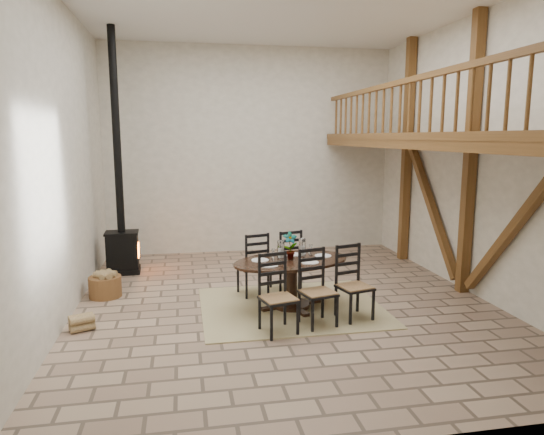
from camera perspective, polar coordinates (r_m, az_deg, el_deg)
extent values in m
plane|color=tan|center=(8.55, 1.44, -9.94)|extent=(8.00, 8.00, 0.00)
cube|color=silver|center=(12.01, -2.49, 7.84)|extent=(7.00, 0.02, 5.00)
cube|color=silver|center=(4.25, 12.83, 4.61)|extent=(7.00, 0.02, 5.00)
cube|color=silver|center=(8.10, -23.64, 6.27)|extent=(0.02, 8.00, 5.00)
cube|color=silver|center=(9.44, 22.94, 6.66)|extent=(0.02, 8.00, 5.00)
cube|color=brown|center=(9.37, 22.32, 6.69)|extent=(0.18, 0.18, 5.00)
cube|color=brown|center=(11.56, 15.60, 7.44)|extent=(0.18, 0.18, 5.00)
cube|color=brown|center=(8.47, 26.40, -1.33)|extent=(0.14, 2.16, 2.54)
cube|color=brown|center=(10.54, 18.29, 1.14)|extent=(0.14, 2.16, 2.54)
cube|color=brown|center=(9.37, 22.44, 8.52)|extent=(0.20, 7.80, 0.20)
cube|color=brown|center=(9.02, 18.78, 9.03)|extent=(1.60, 7.80, 0.12)
cube|color=brown|center=(8.70, 14.67, 8.57)|extent=(0.18, 7.80, 0.22)
cube|color=brown|center=(8.75, 14.95, 15.13)|extent=(0.09, 7.60, 0.09)
cube|color=brown|center=(8.71, 14.83, 12.38)|extent=(0.06, 7.60, 0.86)
cube|color=tan|center=(8.31, 2.27, -10.45)|extent=(3.00, 2.50, 0.02)
ellipsoid|color=black|center=(8.07, 2.31, -5.13)|extent=(2.24, 1.67, 0.04)
cylinder|color=black|center=(8.19, 2.29, -7.93)|extent=(0.20, 0.20, 0.75)
cylinder|color=black|center=(8.30, 2.27, -10.19)|extent=(0.62, 0.62, 0.06)
cube|color=#B17F52|center=(7.12, 0.77, -9.51)|extent=(0.58, 0.57, 0.04)
cube|color=black|center=(7.21, 0.76, -11.56)|extent=(0.56, 0.56, 0.51)
cube|color=black|center=(7.20, 0.05, -6.68)|extent=(0.42, 0.15, 0.66)
cube|color=#B17F52|center=(7.41, 5.44, -8.77)|extent=(0.58, 0.57, 0.04)
cube|color=black|center=(7.50, 5.40, -10.75)|extent=(0.56, 0.56, 0.51)
cube|color=black|center=(7.50, 4.66, -6.07)|extent=(0.42, 0.15, 0.66)
cube|color=#B17F52|center=(7.75, 9.70, -8.04)|extent=(0.58, 0.57, 0.04)
cube|color=black|center=(7.84, 9.65, -9.94)|extent=(0.56, 0.56, 0.51)
cube|color=black|center=(7.83, 8.90, -5.47)|extent=(0.42, 0.15, 0.66)
cube|color=#B17F52|center=(8.79, -2.27, -5.81)|extent=(0.58, 0.57, 0.04)
cube|color=black|center=(8.86, -2.26, -7.51)|extent=(0.56, 0.56, 0.51)
cube|color=black|center=(8.52, -1.74, -4.13)|extent=(0.42, 0.15, 0.66)
cube|color=#B17F52|center=(9.05, 1.61, -5.34)|extent=(0.58, 0.57, 0.04)
cube|color=black|center=(9.12, 1.61, -7.00)|extent=(0.56, 0.56, 0.51)
cube|color=black|center=(8.79, 2.23, -3.70)|extent=(0.42, 0.15, 0.66)
cube|color=white|center=(8.07, 2.31, -4.95)|extent=(1.69, 1.13, 0.01)
cube|color=white|center=(8.05, 2.31, -4.37)|extent=(1.04, 0.57, 0.18)
cylinder|color=white|center=(7.94, 1.04, -3.96)|extent=(0.12, 0.12, 0.34)
cylinder|color=white|center=(8.12, 3.57, -3.68)|extent=(0.12, 0.12, 0.34)
cylinder|color=silver|center=(7.96, 1.04, -4.59)|extent=(0.06, 0.06, 0.16)
cylinder|color=silver|center=(8.14, 3.56, -4.30)|extent=(0.06, 0.06, 0.16)
imported|color=#4C723F|center=(8.06, 2.14, -3.31)|extent=(0.28, 0.22, 0.46)
cube|color=black|center=(10.77, -17.07, -5.96)|extent=(0.71, 0.55, 0.11)
cube|color=black|center=(10.67, -17.18, -3.77)|extent=(0.65, 0.50, 0.74)
cube|color=#FF590C|center=(10.64, -15.42, -3.72)|extent=(0.03, 0.30, 0.30)
cube|color=black|center=(10.59, -17.28, -1.72)|extent=(0.69, 0.54, 0.04)
cylinder|color=black|center=(10.40, -17.85, 9.59)|extent=(0.16, 0.16, 4.11)
cylinder|color=brown|center=(9.27, -19.03, -7.69)|extent=(0.57, 0.57, 0.37)
cube|color=tan|center=(9.21, -19.11, -6.32)|extent=(0.31, 0.31, 0.11)
cube|color=tan|center=(7.87, -21.47, -11.46)|extent=(0.41, 0.35, 0.24)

